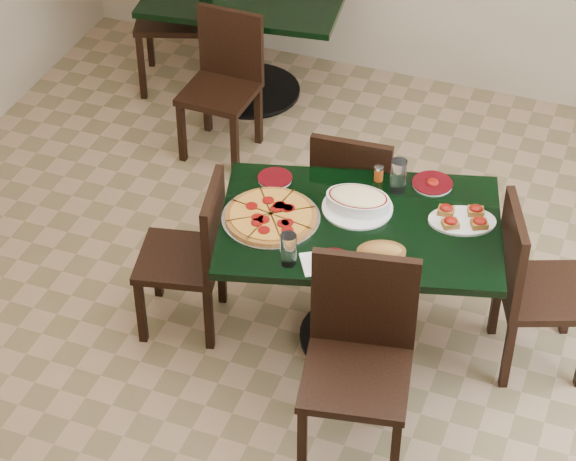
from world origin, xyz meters
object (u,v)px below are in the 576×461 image
at_px(main_table, 359,252).
at_px(pepperoni_pizza, 271,216).
at_px(back_table, 248,22).
at_px(chair_left, 194,250).
at_px(back_chair_near, 224,76).
at_px(chair_near, 360,349).
at_px(back_chair_left, 188,6).
at_px(bread_basket, 381,254).
at_px(lasagna_casserole, 358,201).
at_px(chair_right, 530,281).
at_px(bruschetta_platter, 462,218).
at_px(chair_far, 354,193).

bearing_deg(main_table, pepperoni_pizza, -178.21).
height_order(back_table, chair_left, chair_left).
bearing_deg(back_chair_near, chair_near, -51.12).
distance_m(back_chair_near, pepperoni_pizza, 1.73).
xyz_separation_m(back_chair_left, pepperoni_pizza, (1.37, -2.06, 0.20)).
height_order(chair_near, bread_basket, chair_near).
height_order(chair_left, lasagna_casserole, chair_left).
distance_m(back_chair_left, bread_basket, 2.91).
bearing_deg(pepperoni_pizza, back_chair_near, 120.53).
bearing_deg(back_chair_left, main_table, 23.68).
relative_size(chair_right, pepperoni_pizza, 1.97).
relative_size(chair_left, back_chair_left, 0.85).
relative_size(pepperoni_pizza, bruschetta_platter, 1.26).
distance_m(chair_far, bruschetta_platter, 0.78).
xyz_separation_m(back_table, bruschetta_platter, (1.80, -1.79, 0.25)).
xyz_separation_m(main_table, bruschetta_platter, (0.44, 0.17, 0.21)).
relative_size(main_table, chair_far, 1.66).
bearing_deg(chair_far, main_table, 105.75).
height_order(main_table, chair_right, chair_right).
relative_size(chair_far, chair_left, 1.03).
distance_m(chair_near, chair_right, 0.96).
xyz_separation_m(main_table, bread_basket, (0.17, -0.23, 0.22)).
bearing_deg(lasagna_casserole, pepperoni_pizza, -153.11).
bearing_deg(back_chair_left, back_table, 73.13).
bearing_deg(back_chair_near, chair_left, -70.27).
relative_size(chair_near, pepperoni_pizza, 2.14).
bearing_deg(chair_near, chair_right, 40.42).
bearing_deg(pepperoni_pizza, chair_far, 72.27).
bearing_deg(lasagna_casserole, chair_left, -165.55).
relative_size(back_table, chair_right, 1.45).
height_order(bread_basket, bruschetta_platter, bread_basket).
relative_size(chair_far, lasagna_casserole, 2.65).
bearing_deg(pepperoni_pizza, chair_left, -174.11).
relative_size(main_table, lasagna_casserole, 4.40).
bearing_deg(main_table, bruschetta_platter, 5.74).
distance_m(lasagna_casserole, bread_basket, 0.39).
relative_size(back_chair_near, bruschetta_platter, 2.40).
relative_size(back_table, chair_near, 1.33).
bearing_deg(chair_near, main_table, 97.17).
bearing_deg(chair_near, back_chair_near, 116.09).
distance_m(chair_left, back_chair_left, 2.32).
relative_size(chair_right, back_chair_near, 1.04).
height_order(chair_near, bruschetta_platter, chair_near).
distance_m(pepperoni_pizza, bread_basket, 0.57).
height_order(main_table, back_table, same).
height_order(chair_right, lasagna_casserole, chair_right).
xyz_separation_m(chair_near, bread_basket, (-0.03, 0.37, 0.23)).
distance_m(back_table, chair_far, 1.84).
bearing_deg(chair_left, bread_basket, 73.65).
height_order(chair_far, pepperoni_pizza, chair_far).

